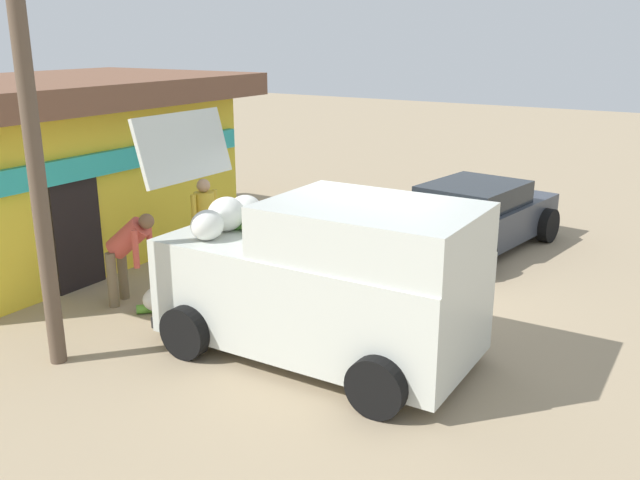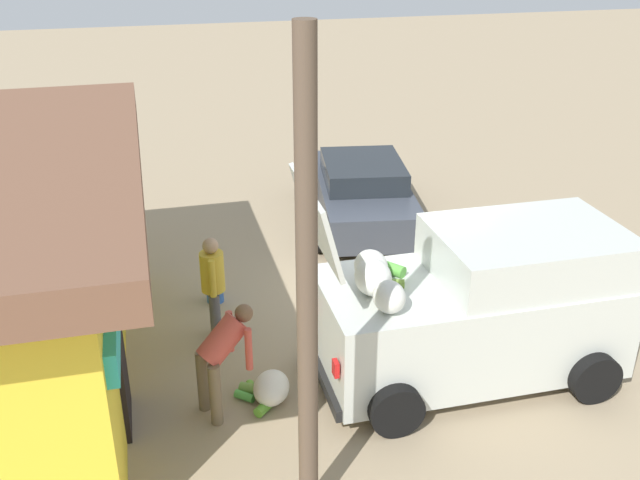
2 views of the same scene
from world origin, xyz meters
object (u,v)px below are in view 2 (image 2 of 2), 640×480
object	(u,v)px
parked_sedan	(362,192)
unloaded_banana_pile	(269,389)
delivery_van	(478,305)
paint_bucket	(215,290)
customer_bending	(222,352)
vendor_standing	(213,282)

from	to	relation	value
parked_sedan	unloaded_banana_pile	world-z (taller)	parked_sedan
delivery_van	paint_bucket	xyz separation A→B (m)	(2.70, 3.24, -0.83)
customer_bending	paint_bucket	world-z (taller)	customer_bending
parked_sedan	unloaded_banana_pile	xyz separation A→B (m)	(-5.34, 2.79, -0.43)
customer_bending	unloaded_banana_pile	bearing A→B (deg)	-83.84
vendor_standing	unloaded_banana_pile	xyz separation A→B (m)	(-1.59, -0.52, -0.77)
delivery_van	paint_bucket	bearing A→B (deg)	50.19
customer_bending	unloaded_banana_pile	world-z (taller)	customer_bending
vendor_standing	parked_sedan	bearing A→B (deg)	-41.43
vendor_standing	unloaded_banana_pile	distance (m)	1.85
delivery_van	unloaded_banana_pile	bearing A→B (deg)	90.48
delivery_van	parked_sedan	world-z (taller)	delivery_van
parked_sedan	customer_bending	distance (m)	6.37
delivery_van	paint_bucket	size ratio (longest dim) A/B	10.78
parked_sedan	vendor_standing	world-z (taller)	vendor_standing
vendor_standing	customer_bending	world-z (taller)	vendor_standing
parked_sedan	customer_bending	xyz separation A→B (m)	(-5.40, 3.36, 0.26)
vendor_standing	delivery_van	bearing A→B (deg)	-115.25
parked_sedan	paint_bucket	xyz separation A→B (m)	(-2.61, 3.21, -0.41)
unloaded_banana_pile	parked_sedan	bearing A→B (deg)	-27.58
parked_sedan	vendor_standing	distance (m)	5.00
unloaded_banana_pile	paint_bucket	distance (m)	2.76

